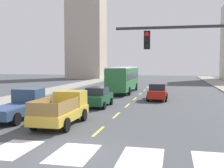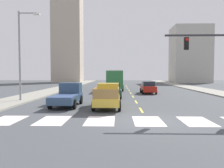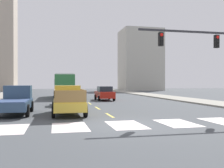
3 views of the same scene
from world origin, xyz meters
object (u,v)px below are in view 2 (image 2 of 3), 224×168
Objects in this scene: pickup_stakebed at (108,96)px; streetlight_left at (21,52)px; sedan_near_left at (148,87)px; city_bus at (115,79)px; sedan_mid at (113,90)px; pickup_dark at (68,95)px.

streetlight_left is at bearing 157.65° from pickup_stakebed.
city_bus is at bearing 127.47° from sedan_near_left.
sedan_near_left is 7.56m from sedan_mid.
city_bus is at bearing 91.56° from sedan_mid.
streetlight_left reaches higher than city_bus.
sedan_mid is (-4.85, -5.80, 0.00)m from sedan_near_left.
pickup_dark is 19.07m from city_bus.
pickup_dark is at bearing -124.16° from sedan_near_left.
pickup_dark is at bearing -99.91° from city_bus.
sedan_mid is at bearing 87.74° from pickup_stakebed.
sedan_near_left is (5.09, 13.05, -0.08)m from pickup_stakebed.
pickup_stakebed reaches higher than sedan_mid.
city_bus is (0.33, 19.60, 1.02)m from pickup_stakebed.
sedan_near_left is at bearing -52.06° from city_bus.
city_bus is 8.17m from sedan_near_left.
pickup_stakebed is 1.18× the size of sedan_near_left.
pickup_stakebed and pickup_dark have the same top height.
sedan_near_left is 1.00× the size of sedan_mid.
sedan_near_left is (8.66, 12.10, -0.06)m from pickup_dark.
sedan_near_left is 17.33m from streetlight_left.
city_bus reaches higher than sedan_near_left.
sedan_mid is at bearing 22.18° from streetlight_left.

